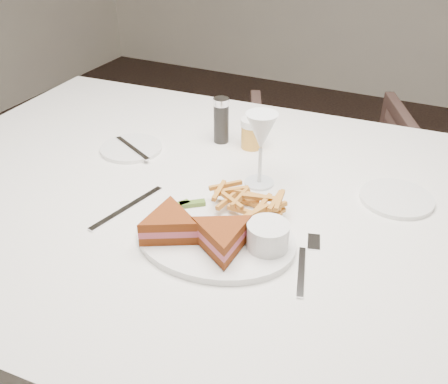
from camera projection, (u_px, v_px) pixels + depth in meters
ground at (301, 361)px, 1.65m from camera, size 5.00×5.00×0.00m
table at (232, 320)px, 1.30m from camera, size 1.70×1.18×0.75m
chair_far at (327, 174)px, 2.05m from camera, size 0.81×0.79×0.65m
table_setting at (232, 199)px, 1.04m from camera, size 0.83×0.61×0.18m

